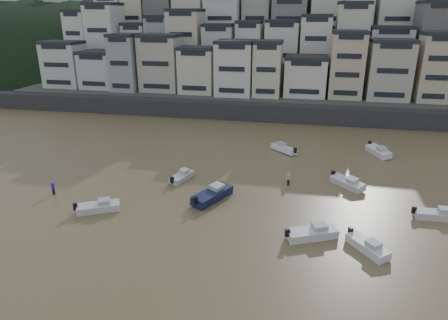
% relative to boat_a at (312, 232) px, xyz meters
% --- Properties ---
extents(sea_strip, '(340.00, 340.00, 0.00)m').
position_rel_boat_a_xyz_m(sea_strip, '(-123.44, 124.63, -0.76)').
color(sea_strip, '#4B606B').
rests_on(sea_strip, ground).
extents(harbor_wall, '(140.00, 3.00, 3.50)m').
position_rel_boat_a_xyz_m(harbor_wall, '(-3.44, 44.63, 0.99)').
color(harbor_wall, '#38383A').
rests_on(harbor_wall, ground).
extents(hillside, '(141.04, 66.00, 50.00)m').
position_rel_boat_a_xyz_m(hillside, '(1.29, 84.47, 12.24)').
color(hillside, '#4C4C47').
rests_on(hillside, ground).
extents(headland, '(216.00, 135.00, 53.33)m').
position_rel_boat_a_xyz_m(headland, '(-108.44, 114.63, -0.75)').
color(headland, black).
rests_on(headland, ground).
extents(boat_a, '(5.85, 4.03, 1.53)m').
position_rel_boat_a_xyz_m(boat_a, '(0.00, 0.00, 0.00)').
color(boat_a, white).
rests_on(boat_a, ground).
extents(boat_b, '(4.29, 4.99, 1.36)m').
position_rel_boat_a_xyz_m(boat_b, '(5.14, -1.21, -0.08)').
color(boat_b, white).
rests_on(boat_b, ground).
extents(boat_c, '(4.71, 6.80, 1.78)m').
position_rel_boat_a_xyz_m(boat_c, '(-11.74, 6.42, 0.12)').
color(boat_c, '#151B41').
rests_on(boat_c, ground).
extents(boat_d, '(5.19, 1.81, 1.40)m').
position_rel_boat_a_xyz_m(boat_d, '(13.38, 6.84, -0.06)').
color(boat_d, silver).
rests_on(boat_d, ground).
extents(boat_e, '(4.88, 4.94, 1.43)m').
position_rel_boat_a_xyz_m(boat_e, '(4.45, 13.58, -0.05)').
color(boat_e, silver).
rests_on(boat_e, ground).
extents(boat_f, '(2.80, 4.87, 1.26)m').
position_rel_boat_a_xyz_m(boat_f, '(-17.13, 11.39, -0.13)').
color(boat_f, silver).
rests_on(boat_f, ground).
extents(boat_h, '(4.97, 4.67, 1.40)m').
position_rel_boat_a_xyz_m(boat_h, '(-4.46, 25.77, -0.06)').
color(boat_h, white).
rests_on(boat_h, ground).
extents(boat_i, '(3.87, 5.89, 1.53)m').
position_rel_boat_a_xyz_m(boat_i, '(10.21, 27.25, 0.00)').
color(boat_i, white).
rests_on(boat_i, ground).
extents(boat_j, '(5.33, 3.87, 1.40)m').
position_rel_boat_a_xyz_m(boat_j, '(-23.68, 0.90, -0.06)').
color(boat_j, silver).
rests_on(boat_j, ground).
extents(person_blue, '(0.44, 0.44, 1.74)m').
position_rel_boat_a_xyz_m(person_blue, '(-31.38, 3.94, 0.11)').
color(person_blue, '#391CD4').
rests_on(person_blue, ground).
extents(person_pink, '(0.44, 0.44, 1.74)m').
position_rel_boat_a_xyz_m(person_pink, '(-3.02, 12.66, 0.11)').
color(person_pink, '#D29E94').
rests_on(person_pink, ground).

